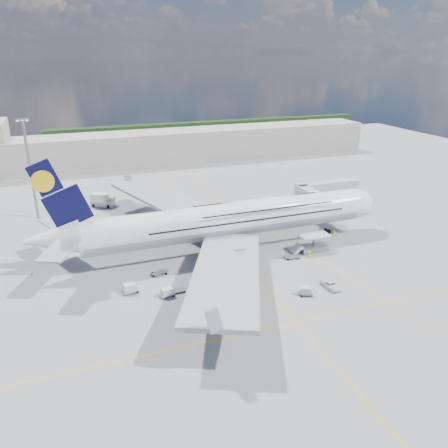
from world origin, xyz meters
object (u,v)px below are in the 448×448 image
object	(u,v)px
dolly_row_a	(130,288)
dolly_row_c	(167,292)
jet_bridge	(322,191)
crew_tug	(235,278)
cargo_loader	(313,245)
dolly_back	(159,273)
crew_wing	(229,286)
dolly_row_b	(177,290)
cone_wing_right_inner	(209,277)
dolly_nose_far	(305,291)
dolly_nose_near	(292,257)
baggage_tug	(216,305)
cone_wing_left_outer	(123,230)
cone_wing_right_outer	(243,302)
crew_nose	(319,229)
crew_van	(309,255)
catering_truck_outer	(102,201)
cone_wing_left_inner	(160,221)
airliner	(230,219)
cone_tail	(32,273)
crew_loader	(334,233)
light_mast	(30,169)
service_van	(331,285)
cone_nose	(380,224)
catering_truck_inner	(191,221)

from	to	relation	value
dolly_row_a	dolly_row_c	distance (m)	6.83
jet_bridge	crew_tug	size ratio (longest dim) A/B	10.60
jet_bridge	cargo_loader	world-z (taller)	jet_bridge
dolly_back	dolly_row_a	bearing A→B (deg)	-168.08
jet_bridge	crew_wing	size ratio (longest dim) A/B	11.02
dolly_row_b	dolly_back	world-z (taller)	dolly_back
cargo_loader	dolly_row_b	xyz separation A→B (m)	(-32.10, -7.16, -0.94)
dolly_back	cone_wing_right_inner	distance (m)	9.92
dolly_nose_far	crew_wing	bearing A→B (deg)	-177.67
dolly_nose_near	crew_tug	world-z (taller)	crew_tug
baggage_tug	cone_wing_left_outer	xyz separation A→B (m)	(-9.69, 40.25, -0.57)
cone_wing_right_inner	cone_wing_right_outer	world-z (taller)	cone_wing_right_outer
crew_nose	dolly_row_a	bearing A→B (deg)	146.74
dolly_back	dolly_nose_far	world-z (taller)	dolly_nose_far
dolly_back	dolly_row_c	bearing A→B (deg)	-120.57
dolly_row_b	dolly_row_c	bearing A→B (deg)	-159.13
dolly_row_b	crew_van	size ratio (longest dim) A/B	1.82
cargo_loader	dolly_row_c	bearing A→B (deg)	-166.70
dolly_nose_near	catering_truck_outer	world-z (taller)	catering_truck_outer
crew_nose	cone_wing_left_inner	bearing A→B (deg)	101.81
baggage_tug	cone_wing_left_inner	world-z (taller)	baggage_tug
airliner	cone_tail	bearing A→B (deg)	177.23
crew_loader	crew_van	size ratio (longest dim) A/B	1.23
crew_nose	crew_loader	world-z (taller)	crew_loader
dolly_row_c	dolly_nose_far	bearing A→B (deg)	-28.93
crew_tug	dolly_row_b	bearing A→B (deg)	-156.78
dolly_row_b	cone_wing_right_outer	world-z (taller)	cone_wing_right_outer
dolly_nose_far	jet_bridge	bearing A→B (deg)	84.02
dolly_nose_near	cone_wing_left_inner	distance (m)	36.86
jet_bridge	dolly_nose_far	bearing A→B (deg)	-125.20
dolly_back	crew_nose	distance (m)	41.40
airliner	jet_bridge	size ratio (longest dim) A/B	4.21
dolly_row_b	dolly_row_c	distance (m)	2.39
light_mast	jet_bridge	bearing A→B (deg)	-19.02
cargo_loader	crew_loader	xyz separation A→B (m)	(8.57, 4.93, -0.30)
dolly_row_a	baggage_tug	bearing A→B (deg)	-49.98
dolly_nose_far	cone_wing_right_outer	size ratio (longest dim) A/B	4.65
crew_van	cone_tail	bearing A→B (deg)	51.82
crew_van	cone_wing_right_outer	bearing A→B (deg)	95.08
service_van	cone_nose	size ratio (longest dim) A/B	8.70
jet_bridge	dolly_back	world-z (taller)	jet_bridge
crew_nose	cone_wing_right_outer	xyz separation A→B (m)	(-29.26, -23.41, -0.59)
cargo_loader	dolly_nose_near	world-z (taller)	cargo_loader
cone_wing_right_inner	light_mast	bearing A→B (deg)	124.41
service_van	cone_wing_right_inner	distance (m)	22.69
cone_wing_right_outer	crew_wing	bearing A→B (deg)	99.40
dolly_row_a	cone_wing_left_outer	bearing A→B (deg)	74.12
light_mast	crew_van	size ratio (longest dim) A/B	16.44
dolly_row_c	cone_wing_left_outer	size ratio (longest dim) A/B	4.64
catering_truck_inner	catering_truck_outer	distance (m)	30.54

